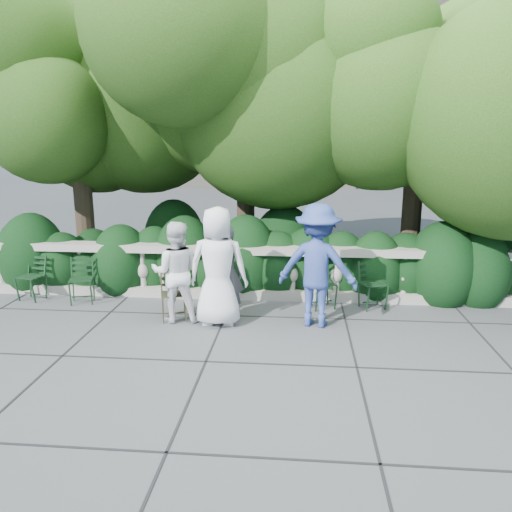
# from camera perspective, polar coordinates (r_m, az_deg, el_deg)

# --- Properties ---
(ground) EXTENTS (90.00, 90.00, 0.00)m
(ground) POSITION_cam_1_polar(r_m,az_deg,el_deg) (7.70, -0.67, -8.98)
(ground) COLOR #4B4D52
(ground) RESTS_ON ground
(balustrade) EXTENTS (12.00, 0.44, 1.00)m
(balustrade) POSITION_cam_1_polar(r_m,az_deg,el_deg) (9.24, 0.44, -1.97)
(balustrade) COLOR #9E998E
(balustrade) RESTS_ON ground
(shrub_hedge) EXTENTS (15.00, 2.60, 1.70)m
(shrub_hedge) POSITION_cam_1_polar(r_m,az_deg,el_deg) (10.53, 0.97, -2.82)
(shrub_hedge) COLOR black
(shrub_hedge) RESTS_ON ground
(tree_canopy) EXTENTS (15.04, 6.52, 6.78)m
(tree_canopy) POSITION_cam_1_polar(r_m,az_deg,el_deg) (10.34, 5.15, 19.01)
(tree_canopy) COLOR #3F3023
(tree_canopy) RESTS_ON ground
(chair_a) EXTENTS (0.54, 0.57, 0.84)m
(chair_a) POSITION_cam_1_polar(r_m,az_deg,el_deg) (10.08, -24.66, -4.80)
(chair_a) COLOR black
(chair_a) RESTS_ON ground
(chair_b) EXTENTS (0.55, 0.58, 0.84)m
(chair_b) POSITION_cam_1_polar(r_m,az_deg,el_deg) (9.52, -19.27, -5.33)
(chair_b) COLOR black
(chair_b) RESTS_ON ground
(chair_c) EXTENTS (0.45, 0.49, 0.84)m
(chair_c) POSITION_cam_1_polar(r_m,az_deg,el_deg) (8.85, -4.82, -6.01)
(chair_c) COLOR black
(chair_c) RESTS_ON ground
(chair_d) EXTENTS (0.58, 0.60, 0.84)m
(chair_d) POSITION_cam_1_polar(r_m,az_deg,el_deg) (8.96, 13.55, -6.11)
(chair_d) COLOR black
(chair_d) RESTS_ON ground
(chair_e) EXTENTS (0.59, 0.61, 0.84)m
(chair_e) POSITION_cam_1_polar(r_m,az_deg,el_deg) (8.81, 7.92, -6.19)
(chair_e) COLOR black
(chair_e) RESTS_ON ground
(chair_weathered) EXTENTS (0.56, 0.59, 0.84)m
(chair_weathered) POSITION_cam_1_polar(r_m,az_deg,el_deg) (8.27, -9.24, -7.55)
(chair_weathered) COLOR black
(chair_weathered) RESTS_ON ground
(person_businessman) EXTENTS (0.94, 0.62, 1.91)m
(person_businessman) POSITION_cam_1_polar(r_m,az_deg,el_deg) (7.87, -4.38, -1.21)
(person_businessman) COLOR white
(person_businessman) RESTS_ON ground
(person_woman_grey) EXTENTS (0.60, 0.40, 1.61)m
(person_woman_grey) POSITION_cam_1_polar(r_m,az_deg,el_deg) (8.08, -3.47, -1.88)
(person_woman_grey) COLOR #424247
(person_woman_grey) RESTS_ON ground
(person_casual_man) EXTENTS (0.87, 0.71, 1.64)m
(person_casual_man) POSITION_cam_1_polar(r_m,az_deg,el_deg) (8.14, -9.15, -1.81)
(person_casual_man) COLOR white
(person_casual_man) RESTS_ON ground
(person_older_blue) EXTENTS (1.39, 0.99, 1.95)m
(person_older_blue) POSITION_cam_1_polar(r_m,az_deg,el_deg) (7.87, 7.02, -1.11)
(person_older_blue) COLOR #324897
(person_older_blue) RESTS_ON ground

